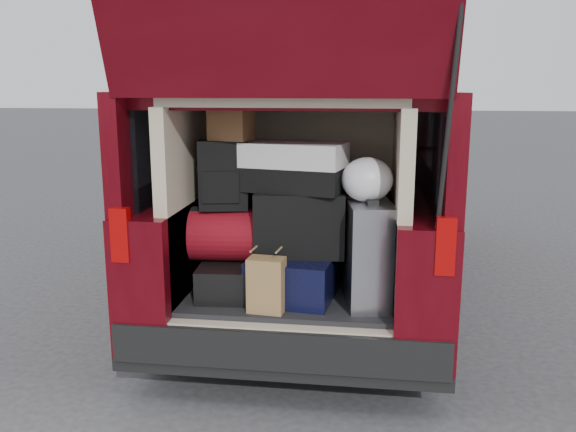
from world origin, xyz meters
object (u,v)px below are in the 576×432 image
(silver_roller, at_px, (369,254))
(black_soft_case, at_px, (300,223))
(red_duffel, at_px, (232,235))
(kraft_bag, at_px, (266,285))
(black_hardshell, at_px, (231,278))
(navy_hardshell, at_px, (295,274))
(backpack, at_px, (224,175))
(twotone_duffel, at_px, (290,166))

(silver_roller, relative_size, black_soft_case, 1.14)
(red_duffel, bearing_deg, kraft_bag, -54.10)
(black_hardshell, relative_size, silver_roller, 0.82)
(kraft_bag, bearing_deg, navy_hardshell, 73.86)
(kraft_bag, height_order, backpack, backpack)
(twotone_duffel, bearing_deg, red_duffel, -163.53)
(red_duffel, bearing_deg, navy_hardshell, -6.39)
(kraft_bag, relative_size, twotone_duffel, 0.49)
(black_soft_case, distance_m, backpack, 0.54)
(red_duffel, bearing_deg, black_soft_case, -4.07)
(navy_hardshell, height_order, black_soft_case, black_soft_case)
(navy_hardshell, distance_m, black_soft_case, 0.32)
(black_hardshell, bearing_deg, twotone_duffel, 7.91)
(navy_hardshell, distance_m, twotone_duffel, 0.66)
(silver_roller, distance_m, twotone_duffel, 0.70)
(navy_hardshell, distance_m, silver_roller, 0.49)
(silver_roller, height_order, backpack, backpack)
(kraft_bag, distance_m, backpack, 0.73)
(kraft_bag, height_order, twotone_duffel, twotone_duffel)
(red_duffel, relative_size, backpack, 1.20)
(navy_hardshell, height_order, silver_roller, silver_roller)
(backpack, bearing_deg, black_hardshell, -53.72)
(kraft_bag, distance_m, twotone_duffel, 0.73)
(kraft_bag, xyz_separation_m, twotone_duffel, (0.09, 0.35, 0.63))
(twotone_duffel, bearing_deg, kraft_bag, -92.50)
(black_hardshell, xyz_separation_m, backpack, (-0.04, 0.04, 0.63))
(navy_hardshell, relative_size, twotone_duffel, 0.92)
(navy_hardshell, bearing_deg, black_hardshell, -168.79)
(silver_roller, height_order, kraft_bag, silver_roller)
(kraft_bag, relative_size, red_duffel, 0.63)
(black_hardshell, relative_size, navy_hardshell, 0.84)
(black_hardshell, height_order, kraft_bag, kraft_bag)
(black_hardshell, distance_m, twotone_duffel, 0.78)
(black_hardshell, height_order, backpack, backpack)
(black_hardshell, xyz_separation_m, black_soft_case, (0.42, 0.05, 0.35))
(black_soft_case, bearing_deg, red_duffel, 175.95)
(black_hardshell, xyz_separation_m, silver_roller, (0.84, -0.08, 0.20))
(silver_roller, bearing_deg, twotone_duffel, 152.82)
(kraft_bag, bearing_deg, black_hardshell, 140.52)
(navy_hardshell, distance_m, backpack, 0.75)
(silver_roller, xyz_separation_m, backpack, (-0.88, 0.12, 0.43))
(red_duffel, xyz_separation_m, backpack, (-0.04, -0.01, 0.37))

